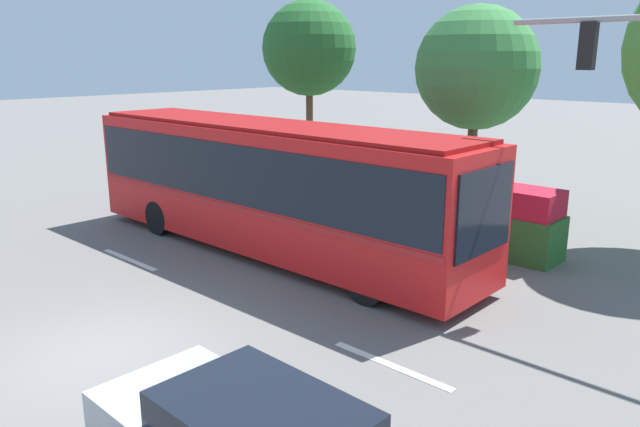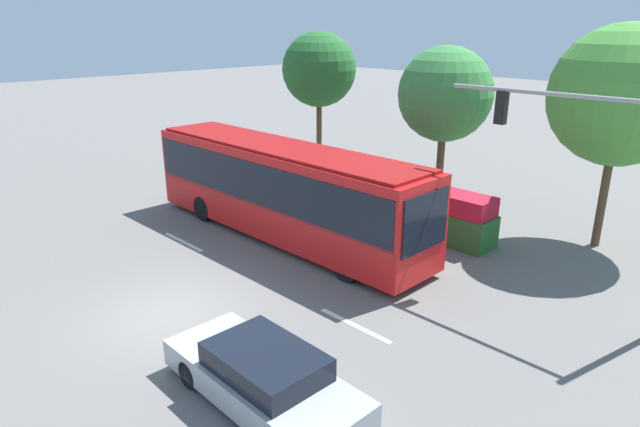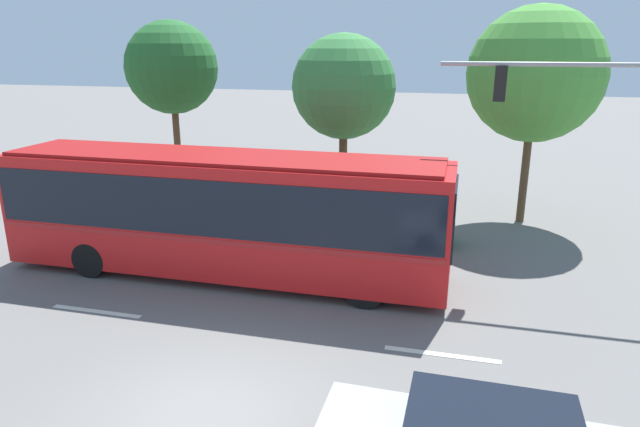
% 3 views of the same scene
% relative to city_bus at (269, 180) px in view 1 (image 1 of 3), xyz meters
% --- Properties ---
extents(ground_plane, '(140.00, 140.00, 0.00)m').
position_rel_city_bus_xyz_m(ground_plane, '(2.20, -6.02, -1.94)').
color(ground_plane, slate).
extents(city_bus, '(12.36, 2.54, 3.42)m').
position_rel_city_bus_xyz_m(city_bus, '(0.00, 0.00, 0.00)').
color(city_bus, red).
rests_on(city_bus, ground).
extents(flowering_hedge, '(7.55, 1.27, 1.83)m').
position_rel_city_bus_xyz_m(flowering_hedge, '(2.37, 3.99, -1.04)').
color(flowering_hedge, '#286028').
rests_on(flowering_hedge, ground).
extents(street_tree_left, '(3.57, 3.57, 7.16)m').
position_rel_city_bus_xyz_m(street_tree_left, '(-4.96, 6.74, 3.41)').
color(street_tree_left, brown).
rests_on(street_tree_left, ground).
extents(street_tree_centre, '(3.91, 3.91, 6.67)m').
position_rel_city_bus_xyz_m(street_tree_centre, '(1.75, 7.43, 2.76)').
color(street_tree_centre, brown).
rests_on(street_tree_centre, ground).
extents(lane_stripe_near, '(2.40, 0.16, 0.01)m').
position_rel_city_bus_xyz_m(lane_stripe_near, '(6.13, -2.89, -1.94)').
color(lane_stripe_near, silver).
rests_on(lane_stripe_near, ground).
extents(lane_stripe_mid, '(2.40, 0.16, 0.01)m').
position_rel_city_bus_xyz_m(lane_stripe_mid, '(-2.11, -2.97, -1.94)').
color(lane_stripe_mid, silver).
rests_on(lane_stripe_mid, ground).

